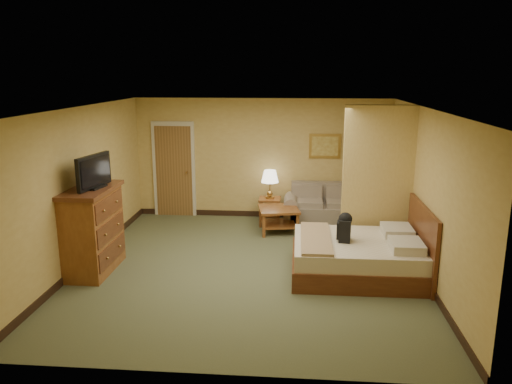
# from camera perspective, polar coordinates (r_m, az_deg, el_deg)

# --- Properties ---
(floor) EXTENTS (6.00, 6.00, 0.00)m
(floor) POSITION_cam_1_polar(r_m,az_deg,el_deg) (8.31, -0.80, -8.62)
(floor) COLOR #525738
(floor) RESTS_ON ground
(ceiling) EXTENTS (6.00, 6.00, 0.00)m
(ceiling) POSITION_cam_1_polar(r_m,az_deg,el_deg) (7.71, -0.86, 9.57)
(ceiling) COLOR white
(ceiling) RESTS_ON back_wall
(back_wall) EXTENTS (5.50, 0.02, 2.60)m
(back_wall) POSITION_cam_1_polar(r_m,az_deg,el_deg) (10.84, 0.71, 3.81)
(back_wall) COLOR tan
(back_wall) RESTS_ON floor
(left_wall) EXTENTS (0.02, 6.00, 2.60)m
(left_wall) POSITION_cam_1_polar(r_m,az_deg,el_deg) (8.62, -19.34, 0.48)
(left_wall) COLOR tan
(left_wall) RESTS_ON floor
(right_wall) EXTENTS (0.02, 6.00, 2.60)m
(right_wall) POSITION_cam_1_polar(r_m,az_deg,el_deg) (8.12, 18.86, -0.25)
(right_wall) COLOR tan
(right_wall) RESTS_ON floor
(partition) EXTENTS (1.20, 0.15, 2.60)m
(partition) POSITION_cam_1_polar(r_m,az_deg,el_deg) (8.89, 13.70, 1.24)
(partition) COLOR tan
(partition) RESTS_ON floor
(door) EXTENTS (0.94, 0.16, 2.10)m
(door) POSITION_cam_1_polar(r_m,az_deg,el_deg) (11.16, -9.35, 2.51)
(door) COLOR beige
(door) RESTS_ON floor
(baseboard) EXTENTS (5.50, 0.02, 0.12)m
(baseboard) POSITION_cam_1_polar(r_m,az_deg,el_deg) (11.11, 0.69, -2.52)
(baseboard) COLOR black
(baseboard) RESTS_ON floor
(loveseat) EXTENTS (1.69, 0.78, 0.85)m
(loveseat) POSITION_cam_1_polar(r_m,az_deg,el_deg) (10.64, 7.76, -2.16)
(loveseat) COLOR gray
(loveseat) RESTS_ON floor
(side_table) EXTENTS (0.46, 0.46, 0.51)m
(side_table) POSITION_cam_1_polar(r_m,az_deg,el_deg) (10.70, 1.58, -1.62)
(side_table) COLOR brown
(side_table) RESTS_ON floor
(table_lamp) EXTENTS (0.37, 0.37, 0.61)m
(table_lamp) POSITION_cam_1_polar(r_m,az_deg,el_deg) (10.55, 1.60, 1.71)
(table_lamp) COLOR #B08340
(table_lamp) RESTS_ON side_table
(coffee_table) EXTENTS (0.89, 0.89, 0.50)m
(coffee_table) POSITION_cam_1_polar(r_m,az_deg,el_deg) (9.99, 2.60, -2.61)
(coffee_table) COLOR brown
(coffee_table) RESTS_ON floor
(wall_picture) EXTENTS (0.67, 0.04, 0.52)m
(wall_picture) POSITION_cam_1_polar(r_m,az_deg,el_deg) (10.76, 7.88, 5.22)
(wall_picture) COLOR #B78E3F
(wall_picture) RESTS_ON back_wall
(dresser) EXTENTS (0.68, 1.29, 1.38)m
(dresser) POSITION_cam_1_polar(r_m,az_deg,el_deg) (8.37, -18.21, -4.11)
(dresser) COLOR brown
(dresser) RESTS_ON floor
(tv) EXTENTS (0.28, 0.86, 0.53)m
(tv) POSITION_cam_1_polar(r_m,az_deg,el_deg) (8.11, -18.04, 2.13)
(tv) COLOR black
(tv) RESTS_ON dresser
(bed) EXTENTS (2.07, 1.76, 1.14)m
(bed) POSITION_cam_1_polar(r_m,az_deg,el_deg) (8.12, 12.08, -7.14)
(bed) COLOR #532613
(bed) RESTS_ON floor
(backpack) EXTENTS (0.21, 0.29, 0.46)m
(backpack) POSITION_cam_1_polar(r_m,az_deg,el_deg) (7.90, 10.15, -3.86)
(backpack) COLOR black
(backpack) RESTS_ON bed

